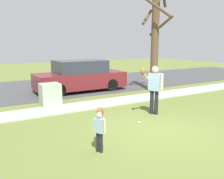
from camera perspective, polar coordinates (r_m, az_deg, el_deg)
The scene contains 9 objects.
ground_plane at distance 10.00m, azimuth -2.34°, elevation -3.62°, with size 48.00×48.00×0.00m, color olive.
sidewalk_strip at distance 10.08m, azimuth -2.61°, elevation -3.33°, with size 36.00×1.20×0.06m, color #B2B2AD.
road_surface at distance 14.60m, azimuth -11.83°, elevation 0.82°, with size 36.00×6.80×0.02m, color #424244.
person_adult at distance 8.55m, azimuth 9.93°, elevation 1.04°, with size 0.86×0.55×1.73m.
person_child at distance 5.64m, azimuth -2.96°, elevation -8.19°, with size 0.40×0.52×1.01m.
baseball at distance 7.74m, azimuth 6.50°, elevation -7.78°, with size 0.07×0.07×0.07m, color white.
utility_cabinet at distance 10.09m, azimuth -14.51°, elevation -1.17°, with size 0.78×0.71×0.91m, color #9EB293.
street_tree_near at distance 12.66m, azimuth 10.23°, elevation 12.02°, with size 1.85×1.88×5.25m.
parked_suv_maroon at distance 12.81m, azimuth -7.60°, elevation 3.11°, with size 4.70×1.90×1.63m.
Camera 1 is at (-4.55, -5.04, 2.50)m, focal length 38.35 mm.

